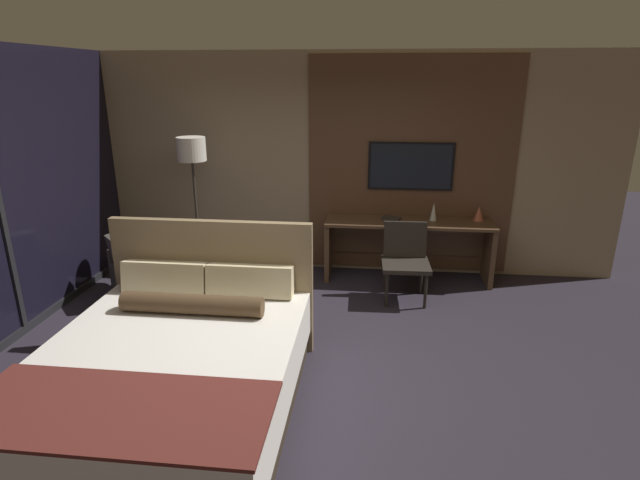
{
  "coord_description": "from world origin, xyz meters",
  "views": [
    {
      "loc": [
        0.52,
        -3.79,
        2.49
      ],
      "look_at": [
        0.01,
        0.83,
        0.96
      ],
      "focal_mm": 28.0,
      "sensor_mm": 36.0,
      "label": 1
    }
  ],
  "objects_px": {
    "desk_chair": "(405,255)",
    "floor_lamp": "(192,161)",
    "desk": "(408,238)",
    "vase_tall": "(433,212)",
    "vase_short": "(479,214)",
    "armchair_by_window": "(148,274)",
    "book": "(391,218)",
    "bed": "(173,372)",
    "tv": "(411,166)"
  },
  "relations": [
    {
      "from": "desk_chair",
      "to": "floor_lamp",
      "type": "xyz_separation_m",
      "value": [
        -2.55,
        0.22,
        1.0
      ]
    },
    {
      "from": "desk",
      "to": "vase_tall",
      "type": "bearing_deg",
      "value": 4.81
    },
    {
      "from": "desk",
      "to": "vase_short",
      "type": "distance_m",
      "value": 0.92
    },
    {
      "from": "desk",
      "to": "desk_chair",
      "type": "relative_size",
      "value": 2.35
    },
    {
      "from": "desk_chair",
      "to": "armchair_by_window",
      "type": "distance_m",
      "value": 3.03
    },
    {
      "from": "desk",
      "to": "vase_short",
      "type": "relative_size",
      "value": 11.56
    },
    {
      "from": "vase_short",
      "to": "book",
      "type": "distance_m",
      "value": 1.09
    },
    {
      "from": "vase_tall",
      "to": "book",
      "type": "relative_size",
      "value": 0.86
    },
    {
      "from": "armchair_by_window",
      "to": "book",
      "type": "distance_m",
      "value": 3.03
    },
    {
      "from": "desk",
      "to": "book",
      "type": "bearing_deg",
      "value": 179.7
    },
    {
      "from": "desk_chair",
      "to": "book",
      "type": "bearing_deg",
      "value": 103.25
    },
    {
      "from": "bed",
      "to": "vase_tall",
      "type": "height_order",
      "value": "bed"
    },
    {
      "from": "vase_short",
      "to": "vase_tall",
      "type": "bearing_deg",
      "value": -174.37
    },
    {
      "from": "tv",
      "to": "floor_lamp",
      "type": "distance_m",
      "value": 2.68
    },
    {
      "from": "bed",
      "to": "armchair_by_window",
      "type": "relative_size",
      "value": 2.16
    },
    {
      "from": "floor_lamp",
      "to": "vase_short",
      "type": "relative_size",
      "value": 10.11
    },
    {
      "from": "vase_short",
      "to": "tv",
      "type": "bearing_deg",
      "value": 171.05
    },
    {
      "from": "desk",
      "to": "floor_lamp",
      "type": "height_order",
      "value": "floor_lamp"
    },
    {
      "from": "desk",
      "to": "desk_chair",
      "type": "distance_m",
      "value": 0.59
    },
    {
      "from": "bed",
      "to": "desk",
      "type": "relative_size",
      "value": 1.1
    },
    {
      "from": "tv",
      "to": "vase_short",
      "type": "bearing_deg",
      "value": -8.95
    },
    {
      "from": "armchair_by_window",
      "to": "vase_tall",
      "type": "xyz_separation_m",
      "value": [
        3.37,
        0.9,
        0.63
      ]
    },
    {
      "from": "desk_chair",
      "to": "vase_short",
      "type": "bearing_deg",
      "value": 34.0
    },
    {
      "from": "floor_lamp",
      "to": "vase_short",
      "type": "distance_m",
      "value": 3.56
    },
    {
      "from": "tv",
      "to": "desk_chair",
      "type": "xyz_separation_m",
      "value": [
        -0.06,
        -0.8,
        -0.9
      ]
    },
    {
      "from": "desk_chair",
      "to": "book",
      "type": "distance_m",
      "value": 0.67
    },
    {
      "from": "vase_short",
      "to": "book",
      "type": "bearing_deg",
      "value": -175.8
    },
    {
      "from": "bed",
      "to": "floor_lamp",
      "type": "xyz_separation_m",
      "value": [
        -0.7,
        2.58,
        1.17
      ]
    },
    {
      "from": "tv",
      "to": "vase_tall",
      "type": "bearing_deg",
      "value": -32.56
    },
    {
      "from": "desk_chair",
      "to": "armchair_by_window",
      "type": "bearing_deg",
      "value": -176.46
    },
    {
      "from": "bed",
      "to": "desk",
      "type": "bearing_deg",
      "value": 57.07
    },
    {
      "from": "floor_lamp",
      "to": "tv",
      "type": "bearing_deg",
      "value": 12.66
    },
    {
      "from": "desk",
      "to": "floor_lamp",
      "type": "xyz_separation_m",
      "value": [
        -2.61,
        -0.37,
        0.99
      ]
    },
    {
      "from": "bed",
      "to": "book",
      "type": "xyz_separation_m",
      "value": [
        1.69,
        2.96,
        0.44
      ]
    },
    {
      "from": "armchair_by_window",
      "to": "floor_lamp",
      "type": "bearing_deg",
      "value": -87.04
    },
    {
      "from": "armchair_by_window",
      "to": "vase_short",
      "type": "xyz_separation_m",
      "value": [
        3.93,
        0.96,
        0.6
      ]
    },
    {
      "from": "floor_lamp",
      "to": "vase_short",
      "type": "height_order",
      "value": "floor_lamp"
    },
    {
      "from": "desk",
      "to": "tv",
      "type": "relative_size",
      "value": 1.96
    },
    {
      "from": "armchair_by_window",
      "to": "vase_tall",
      "type": "bearing_deg",
      "value": -119.83
    },
    {
      "from": "tv",
      "to": "armchair_by_window",
      "type": "relative_size",
      "value": 1.01
    },
    {
      "from": "bed",
      "to": "vase_short",
      "type": "xyz_separation_m",
      "value": [
        2.77,
        3.04,
        0.51
      ]
    },
    {
      "from": "desk",
      "to": "vase_short",
      "type": "height_order",
      "value": "vase_short"
    },
    {
      "from": "tv",
      "to": "vase_short",
      "type": "xyz_separation_m",
      "value": [
        0.86,
        -0.14,
        -0.55
      ]
    },
    {
      "from": "armchair_by_window",
      "to": "book",
      "type": "relative_size",
      "value": 4.06
    },
    {
      "from": "desk",
      "to": "vase_tall",
      "type": "xyz_separation_m",
      "value": [
        0.3,
        0.03,
        0.35
      ]
    },
    {
      "from": "tv",
      "to": "armchair_by_window",
      "type": "height_order",
      "value": "tv"
    },
    {
      "from": "armchair_by_window",
      "to": "vase_tall",
      "type": "distance_m",
      "value": 3.54
    },
    {
      "from": "desk",
      "to": "book",
      "type": "distance_m",
      "value": 0.34
    },
    {
      "from": "vase_tall",
      "to": "book",
      "type": "bearing_deg",
      "value": -177.36
    },
    {
      "from": "desk_chair",
      "to": "vase_short",
      "type": "xyz_separation_m",
      "value": [
        0.92,
        0.67,
        0.34
      ]
    }
  ]
}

